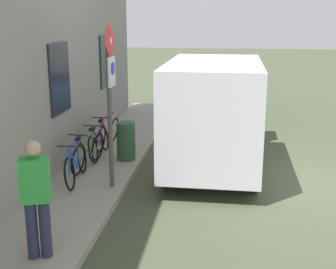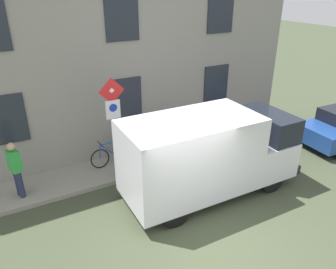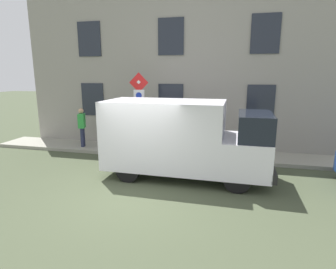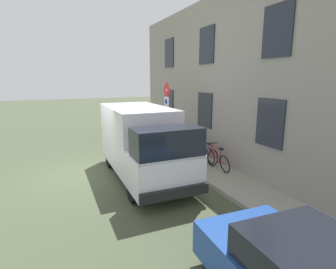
{
  "view_description": "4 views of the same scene",
  "coord_description": "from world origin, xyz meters",
  "views": [
    {
      "loc": [
        1.5,
        9.46,
        3.49
      ],
      "look_at": [
        2.64,
        0.76,
        1.2
      ],
      "focal_mm": 49.35,
      "sensor_mm": 36.0,
      "label": 1
    },
    {
      "loc": [
        -4.98,
        3.88,
        5.84
      ],
      "look_at": [
        3.3,
        -0.64,
        1.43
      ],
      "focal_mm": 35.15,
      "sensor_mm": 36.0,
      "label": 2
    },
    {
      "loc": [
        -6.74,
        -2.69,
        3.34
      ],
      "look_at": [
        3.05,
        -0.36,
        1.11
      ],
      "focal_mm": 29.44,
      "sensor_mm": 36.0,
      "label": 3
    },
    {
      "loc": [
        -1.11,
        -9.81,
        3.5
      ],
      "look_at": [
        2.93,
        -0.84,
        1.42
      ],
      "focal_mm": 28.22,
      "sensor_mm": 36.0,
      "label": 4
    }
  ],
  "objects": [
    {
      "name": "ground_plane",
      "position": [
        0.0,
        0.0,
        0.0
      ],
      "size": [
        80.0,
        80.0,
        0.0
      ],
      "primitive_type": "plane",
      "color": "#414933"
    },
    {
      "name": "sidewalk_slab",
      "position": [
        4.3,
        0.0,
        0.07
      ],
      "size": [
        1.61,
        15.69,
        0.14
      ],
      "primitive_type": "cube",
      "color": "gray",
      "rests_on": "ground_plane"
    },
    {
      "name": "building_facade",
      "position": [
        5.45,
        0.0,
        3.38
      ],
      "size": [
        0.75,
        13.69,
        6.75
      ],
      "color": "gray",
      "rests_on": "ground_plane"
    },
    {
      "name": "sign_post_stacked",
      "position": [
        3.71,
        0.98,
        2.25
      ],
      "size": [
        0.15,
        0.56,
        3.13
      ],
      "color": "#474C47",
      "rests_on": "sidewalk_slab"
    },
    {
      "name": "delivery_van",
      "position": [
        1.8,
        -1.15,
        1.33
      ],
      "size": [
        2.07,
        5.36,
        2.5
      ],
      "rotation": [
        0.0,
        0.0,
        4.7
      ],
      "color": "white",
      "rests_on": "ground_plane"
    },
    {
      "name": "parked_hatchback",
      "position": [
        1.94,
        -8.02,
        0.73
      ],
      "size": [
        1.93,
        4.08,
        1.38
      ],
      "rotation": [
        0.0,
        0.0,
        1.52
      ],
      "color": "navy",
      "rests_on": "ground_plane"
    },
    {
      "name": "bicycle_red",
      "position": [
        4.55,
        -1.81,
        0.51
      ],
      "size": [
        0.46,
        1.72,
        0.89
      ],
      "rotation": [
        0.0,
        0.0,
        1.5
      ],
      "color": "black",
      "rests_on": "sidewalk_slab"
    },
    {
      "name": "bicycle_purple",
      "position": [
        4.55,
        -0.95,
        0.51
      ],
      "size": [
        0.46,
        1.71,
        0.89
      ],
      "rotation": [
        0.0,
        0.0,
        1.59
      ],
      "color": "black",
      "rests_on": "sidewalk_slab"
    },
    {
      "name": "bicycle_green",
      "position": [
        4.55,
        -0.1,
        0.51
      ],
      "size": [
        0.46,
        1.71,
        0.89
      ],
      "rotation": [
        0.0,
        0.0,
        1.44
      ],
      "color": "black",
      "rests_on": "sidewalk_slab"
    },
    {
      "name": "bicycle_blue",
      "position": [
        4.55,
        0.76,
        0.51
      ],
      "size": [
        0.46,
        1.71,
        0.89
      ],
      "rotation": [
        0.0,
        0.0,
        1.65
      ],
      "color": "black",
      "rests_on": "sidewalk_slab"
    },
    {
      "name": "pedestrian",
      "position": [
        4.07,
        3.82,
        1.07
      ],
      "size": [
        0.46,
        0.37,
        1.72
      ],
      "rotation": [
        0.0,
        0.0,
        5.02
      ],
      "color": "#262B47",
      "rests_on": "sidewalk_slab"
    },
    {
      "name": "litter_bin",
      "position": [
        3.85,
        -0.81,
        0.59
      ],
      "size": [
        0.44,
        0.44,
        0.9
      ],
      "primitive_type": "cylinder",
      "color": "#2D5133",
      "rests_on": "sidewalk_slab"
    }
  ]
}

